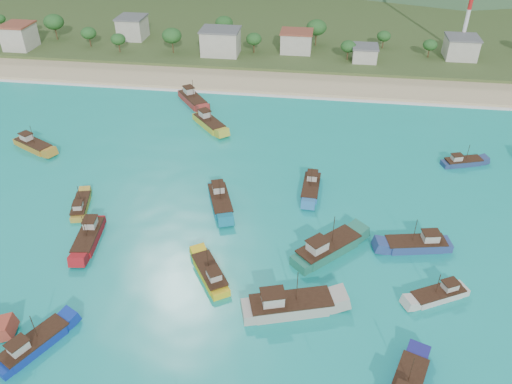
# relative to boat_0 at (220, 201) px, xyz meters

# --- Properties ---
(ground) EXTENTS (600.00, 600.00, 0.00)m
(ground) POSITION_rel_boat_0_xyz_m (12.58, -17.30, -0.81)
(ground) COLOR #0D9890
(ground) RESTS_ON ground
(beach) EXTENTS (400.00, 18.00, 1.20)m
(beach) POSITION_rel_boat_0_xyz_m (12.58, 61.70, -0.81)
(beach) COLOR beige
(beach) RESTS_ON ground
(land) EXTENTS (400.00, 110.00, 2.40)m
(land) POSITION_rel_boat_0_xyz_m (12.58, 122.70, -0.81)
(land) COLOR #385123
(land) RESTS_ON ground
(surf_line) EXTENTS (400.00, 2.50, 0.08)m
(surf_line) POSITION_rel_boat_0_xyz_m (12.58, 52.20, -0.81)
(surf_line) COLOR white
(surf_line) RESTS_ON ground
(village) EXTENTS (209.19, 24.67, 7.51)m
(village) POSITION_rel_boat_0_xyz_m (13.60, 82.60, 4.03)
(village) COLOR beige
(village) RESTS_ON ground
(vegetation) EXTENTS (275.59, 25.45, 9.29)m
(vegetation) POSITION_rel_boat_0_xyz_m (13.68, 86.62, 4.52)
(vegetation) COLOR #235623
(vegetation) RESTS_ON ground
(boat_0) EXTENTS (6.93, 11.62, 6.60)m
(boat_0) POSITION_rel_boat_0_xyz_m (0.00, 0.00, 0.00)
(boat_0) COLOR #106F8F
(boat_0) RESTS_ON ground
(boat_4) EXTENTS (4.50, 10.95, 6.28)m
(boat_4) POSITION_rel_boat_0_xyz_m (-20.05, -13.63, -0.06)
(boat_4) COLOR #AA161C
(boat_4) RESTS_ON ground
(boat_5) EXTENTS (7.78, 9.86, 5.82)m
(boat_5) POSITION_rel_boat_0_xyz_m (2.35, -19.41, -0.14)
(boat_5) COLOR yellow
(boat_5) RESTS_ON ground
(boat_7) EXTENTS (11.80, 11.86, 7.63)m
(boat_7) POSITION_rel_boat_0_xyz_m (20.24, -11.26, 0.19)
(boat_7) COLOR #1F6F57
(boat_7) RESTS_ON ground
(boat_10) EXTENTS (10.02, 10.85, 6.75)m
(boat_10) POSITION_rel_boat_0_xyz_m (-9.05, 31.43, 0.03)
(boat_10) COLOR gold
(boat_10) RESTS_ON ground
(boat_12) EXTENTS (9.09, 5.19, 5.16)m
(boat_12) POSITION_rel_boat_0_xyz_m (48.07, 21.40, -0.26)
(boat_12) COLOR navy
(boat_12) RESTS_ON ground
(boat_14) EXTENTS (4.53, 8.81, 5.00)m
(boat_14) POSITION_rel_boat_0_xyz_m (-25.40, -4.99, -0.29)
(boat_14) COLOR gold
(boat_14) RESTS_ON ground
(boat_15) EXTENTS (10.18, 11.88, 7.19)m
(boat_15) POSITION_rel_boat_0_xyz_m (-16.38, 44.23, 0.11)
(boat_15) COLOR #A22F2A
(boat_15) RESTS_ON ground
(boat_17) EXTENTS (9.28, 6.58, 5.36)m
(boat_17) POSITION_rel_boat_0_xyz_m (36.93, -18.92, -0.23)
(boat_17) COLOR beige
(boat_17) RESTS_ON ground
(boat_21) EXTENTS (3.48, 10.40, 6.07)m
(boat_21) POSITION_rel_boat_0_xyz_m (16.70, 6.93, -0.10)
(boat_21) COLOR #2C71B5
(boat_21) RESTS_ON ground
(boat_23) EXTENTS (7.39, 10.42, 6.02)m
(boat_23) POSITION_rel_boat_0_xyz_m (-18.04, -35.97, -0.11)
(boat_23) COLOR #102E99
(boat_23) RESTS_ON ground
(boat_27) EXTENTS (11.45, 5.35, 6.51)m
(boat_27) POSITION_rel_boat_0_xyz_m (35.05, -7.84, -0.01)
(boat_27) COLOR navy
(boat_27) RESTS_ON ground
(boat_29) EXTENTS (13.80, 7.64, 7.82)m
(boat_29) POSITION_rel_boat_0_xyz_m (15.08, -24.59, 0.22)
(boat_29) COLOR #ACA89A
(boat_29) RESTS_ON ground
(boat_30) EXTENTS (10.96, 7.68, 6.32)m
(boat_30) POSITION_rel_boat_0_xyz_m (-45.66, 15.25, -0.05)
(boat_30) COLOR #B77F28
(boat_30) RESTS_ON ground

